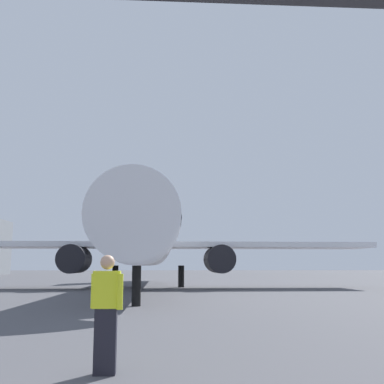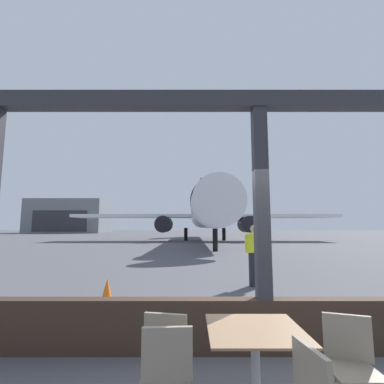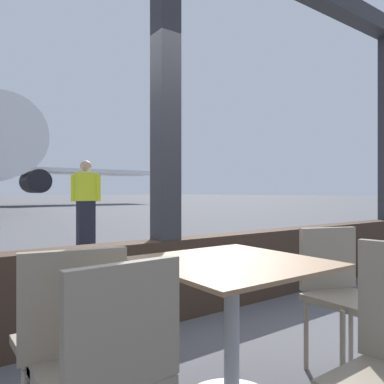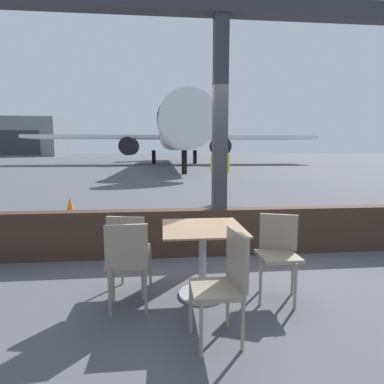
% 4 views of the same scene
% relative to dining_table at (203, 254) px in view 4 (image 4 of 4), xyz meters
% --- Properties ---
extents(ground_plane, '(220.00, 220.00, 0.00)m').
position_rel_dining_table_xyz_m(ground_plane, '(0.42, 41.33, -0.47)').
color(ground_plane, '#4C4C51').
extents(window_frame, '(8.06, 0.24, 3.68)m').
position_rel_dining_table_xyz_m(window_frame, '(0.42, 1.33, 0.80)').
color(window_frame, '#38281E').
rests_on(window_frame, ground).
extents(dining_table, '(0.86, 0.86, 0.77)m').
position_rel_dining_table_xyz_m(dining_table, '(0.00, 0.00, 0.00)').
color(dining_table, '#8C6B4C').
rests_on(dining_table, ground).
extents(cafe_chair_window_left, '(0.45, 0.45, 0.90)m').
position_rel_dining_table_xyz_m(cafe_chair_window_left, '(-0.79, 0.09, 0.07)').
color(cafe_chair_window_left, gray).
rests_on(cafe_chair_window_left, ground).
extents(cafe_chair_window_right, '(0.41, 0.41, 0.90)m').
position_rel_dining_table_xyz_m(cafe_chair_window_right, '(-0.77, -0.25, 0.07)').
color(cafe_chair_window_right, gray).
rests_on(cafe_chair_window_right, ground).
extents(cafe_chair_aisle_left, '(0.43, 0.43, 0.93)m').
position_rel_dining_table_xyz_m(cafe_chair_aisle_left, '(0.08, -0.82, 0.08)').
color(cafe_chair_aisle_left, gray).
rests_on(cafe_chair_aisle_left, ground).
extents(cafe_chair_aisle_right, '(0.49, 0.49, 0.89)m').
position_rel_dining_table_xyz_m(cafe_chair_aisle_right, '(0.80, -0.10, 0.07)').
color(cafe_chair_aisle_right, gray).
rests_on(cafe_chair_aisle_right, ground).
extents(airplane, '(31.69, 35.37, 10.03)m').
position_rel_dining_table_xyz_m(airplane, '(1.05, 31.20, 2.81)').
color(airplane, silver).
rests_on(airplane, ground).
extents(ground_crew_worker, '(0.51, 0.33, 1.74)m').
position_rel_dining_table_xyz_m(ground_crew_worker, '(1.24, 5.59, 0.43)').
color(ground_crew_worker, black).
rests_on(ground_crew_worker, ground).
extents(traffic_cone, '(0.36, 0.36, 0.60)m').
position_rel_dining_table_xyz_m(traffic_cone, '(-2.37, 3.46, -0.19)').
color(traffic_cone, orange).
rests_on(traffic_cone, ground).
extents(distant_hangar, '(20.96, 13.59, 9.43)m').
position_rel_dining_table_xyz_m(distant_hangar, '(-36.03, 79.63, 4.24)').
color(distant_hangar, slate).
rests_on(distant_hangar, ground).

